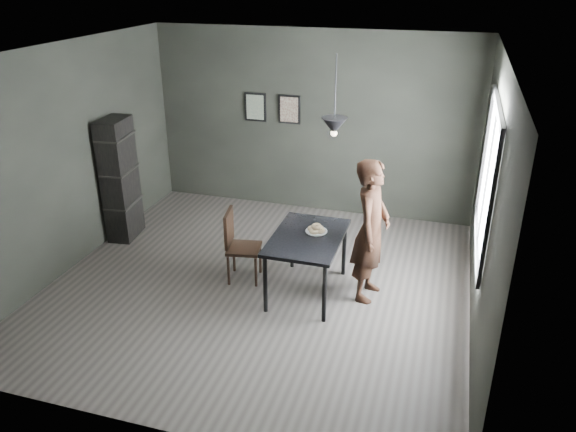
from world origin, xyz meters
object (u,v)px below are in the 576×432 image
(woman, at_px, (371,231))
(shelf_unit, at_px, (120,179))
(pendant_lamp, at_px, (334,126))
(cafe_table, at_px, (307,242))
(white_plate, at_px, (316,232))
(wood_chair, at_px, (237,241))

(woman, height_order, shelf_unit, shelf_unit)
(shelf_unit, distance_m, pendant_lamp, 3.44)
(cafe_table, distance_m, pendant_lamp, 1.41)
(white_plate, bearing_deg, shelf_unit, 168.32)
(cafe_table, distance_m, white_plate, 0.17)
(cafe_table, bearing_deg, woman, 11.13)
(shelf_unit, bearing_deg, white_plate, -18.86)
(cafe_table, height_order, shelf_unit, shelf_unit)
(white_plate, xyz_separation_m, woman, (0.64, 0.01, 0.10))
(shelf_unit, bearing_deg, pendant_lamp, -18.70)
(wood_chair, height_order, pendant_lamp, pendant_lamp)
(woman, height_order, pendant_lamp, pendant_lamp)
(pendant_lamp, bearing_deg, shelf_unit, 168.48)
(wood_chair, height_order, shelf_unit, shelf_unit)
(cafe_table, xyz_separation_m, woman, (0.71, 0.14, 0.18))
(white_plate, bearing_deg, woman, 1.17)
(woman, bearing_deg, cafe_table, 107.63)
(white_plate, relative_size, woman, 0.14)
(white_plate, relative_size, wood_chair, 0.25)
(shelf_unit, bearing_deg, cafe_table, -21.52)
(woman, bearing_deg, wood_chair, 99.16)
(wood_chair, relative_size, pendant_lamp, 1.06)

